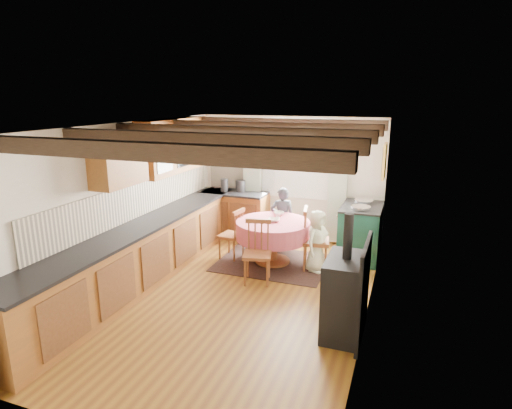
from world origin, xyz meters
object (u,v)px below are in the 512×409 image
at_px(chair_near, 257,252).
at_px(chair_left, 231,233).
at_px(cup, 278,215).
at_px(chair_right, 316,239).
at_px(aga_range, 361,231).
at_px(cast_iron_stove, 346,276).
at_px(dining_table, 273,242).
at_px(child_right, 317,241).
at_px(child_far, 282,219).

xyz_separation_m(chair_near, chair_left, (-0.77, 0.79, -0.04)).
bearing_deg(cup, chair_near, -89.84).
xyz_separation_m(chair_left, chair_right, (1.49, 0.03, 0.07)).
bearing_deg(aga_range, chair_right, -129.38).
relative_size(chair_near, cast_iron_stove, 0.64).
height_order(chair_near, chair_left, chair_near).
xyz_separation_m(dining_table, chair_left, (-0.76, -0.01, 0.08)).
xyz_separation_m(aga_range, child_right, (-0.59, -0.85, 0.03)).
relative_size(dining_table, cast_iron_stove, 0.82).
relative_size(aga_range, cup, 11.54).
height_order(child_far, cup, child_far).
height_order(chair_left, aga_range, aga_range).
distance_m(dining_table, chair_left, 0.76).
relative_size(chair_near, cup, 10.69).
xyz_separation_m(dining_table, chair_right, (0.73, 0.02, 0.14)).
bearing_deg(child_right, chair_right, 42.44).
bearing_deg(child_right, chair_near, 153.15).
relative_size(chair_left, child_right, 0.88).
xyz_separation_m(cast_iron_stove, child_far, (-1.50, 2.48, -0.16)).
bearing_deg(chair_near, aga_range, 35.60).
relative_size(dining_table, chair_near, 1.28).
relative_size(chair_left, child_far, 0.76).
bearing_deg(chair_left, aga_range, 118.35).
bearing_deg(cast_iron_stove, cup, 125.56).
relative_size(dining_table, child_right, 1.21).
distance_m(dining_table, cup, 0.48).
bearing_deg(cup, aga_range, 22.01).
xyz_separation_m(dining_table, cast_iron_stove, (1.46, -1.80, 0.38)).
bearing_deg(cast_iron_stove, aga_range, 92.44).
distance_m(chair_right, cast_iron_stove, 1.98).
bearing_deg(chair_near, chair_right, 34.72).
relative_size(dining_table, cup, 13.68).
distance_m(dining_table, aga_range, 1.57).
height_order(chair_left, child_right, child_right).
bearing_deg(child_far, child_right, 121.12).
relative_size(child_far, cup, 13.08).
height_order(dining_table, aga_range, aga_range).
bearing_deg(chair_left, child_far, 141.47).
distance_m(chair_right, child_right, 0.09).
bearing_deg(cup, cast_iron_stove, -54.44).
xyz_separation_m(dining_table, chair_near, (0.01, -0.80, 0.11)).
distance_m(aga_range, child_right, 1.03).
bearing_deg(child_far, cast_iron_stove, 105.02).
xyz_separation_m(cast_iron_stove, cup, (-1.46, 2.04, 0.04)).
xyz_separation_m(child_far, child_right, (0.80, -0.74, -0.08)).
distance_m(child_right, cup, 0.86).
height_order(chair_left, chair_right, chair_right).
xyz_separation_m(chair_right, aga_range, (0.63, 0.76, -0.03)).
bearing_deg(aga_range, dining_table, -149.84).
distance_m(cast_iron_stove, child_far, 2.91).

